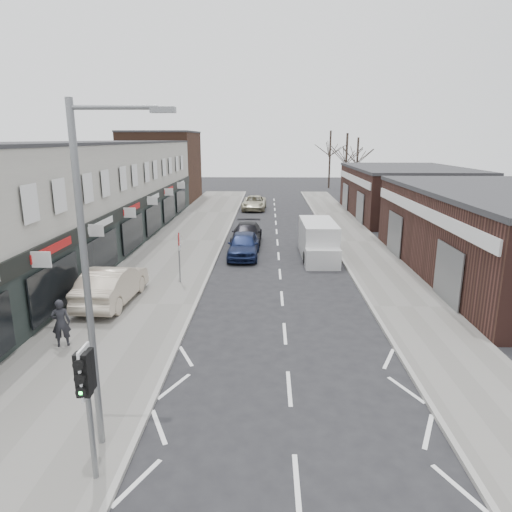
# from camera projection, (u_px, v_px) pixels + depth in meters

# --- Properties ---
(ground) EXTENTS (160.00, 160.00, 0.00)m
(ground) POSITION_uv_depth(u_px,v_px,m) (292.00, 429.00, 11.83)
(ground) COLOR black
(ground) RESTS_ON ground
(pavement_left) EXTENTS (5.50, 64.00, 0.12)m
(pavement_left) POSITION_uv_depth(u_px,v_px,m) (185.00, 241.00, 33.30)
(pavement_left) COLOR slate
(pavement_left) RESTS_ON ground
(pavement_right) EXTENTS (3.50, 64.00, 0.12)m
(pavement_right) POSITION_uv_depth(u_px,v_px,m) (357.00, 242.00, 32.96)
(pavement_right) COLOR slate
(pavement_right) RESTS_ON ground
(shop_terrace_left) EXTENTS (8.00, 41.00, 7.10)m
(shop_terrace_left) POSITION_uv_depth(u_px,v_px,m) (75.00, 197.00, 30.19)
(shop_terrace_left) COLOR #B8B4A8
(shop_terrace_left) RESTS_ON ground
(brick_block_far) EXTENTS (8.00, 10.00, 8.00)m
(brick_block_far) POSITION_uv_depth(u_px,v_px,m) (162.00, 167.00, 54.76)
(brick_block_far) COLOR #44291D
(brick_block_far) RESTS_ON ground
(right_unit_far) EXTENTS (10.00, 16.00, 4.50)m
(right_unit_far) POSITION_uv_depth(u_px,v_px,m) (405.00, 193.00, 43.85)
(right_unit_far) COLOR #3D211B
(right_unit_far) RESTS_ON ground
(tree_far_a) EXTENTS (3.60, 3.60, 8.00)m
(tree_far_a) POSITION_uv_depth(u_px,v_px,m) (344.00, 198.00, 58.06)
(tree_far_a) COLOR #382D26
(tree_far_a) RESTS_ON ground
(tree_far_b) EXTENTS (3.60, 3.60, 7.50)m
(tree_far_b) POSITION_uv_depth(u_px,v_px,m) (355.00, 193.00, 63.80)
(tree_far_b) COLOR #382D26
(tree_far_b) RESTS_ON ground
(tree_far_c) EXTENTS (3.60, 3.60, 8.50)m
(tree_far_c) POSITION_uv_depth(u_px,v_px,m) (329.00, 188.00, 69.69)
(tree_far_c) COLOR #382D26
(tree_far_c) RESTS_ON ground
(traffic_light) EXTENTS (0.28, 0.60, 3.10)m
(traffic_light) POSITION_uv_depth(u_px,v_px,m) (86.00, 383.00, 9.40)
(traffic_light) COLOR slate
(traffic_light) RESTS_ON pavement_left
(street_lamp) EXTENTS (2.23, 0.22, 8.00)m
(street_lamp) POSITION_uv_depth(u_px,v_px,m) (93.00, 265.00, 10.03)
(street_lamp) COLOR slate
(street_lamp) RESTS_ON pavement_left
(warning_sign) EXTENTS (0.12, 0.80, 2.70)m
(warning_sign) POSITION_uv_depth(u_px,v_px,m) (179.00, 243.00, 23.04)
(warning_sign) COLOR slate
(warning_sign) RESTS_ON pavement_left
(white_van) EXTENTS (2.13, 5.86, 2.27)m
(white_van) POSITION_uv_depth(u_px,v_px,m) (318.00, 241.00, 28.70)
(white_van) COLOR silver
(white_van) RESTS_ON ground
(sedan_on_pavement) EXTENTS (2.01, 5.16, 1.68)m
(sedan_on_pavement) POSITION_uv_depth(u_px,v_px,m) (112.00, 285.00, 20.47)
(sedan_on_pavement) COLOR #C2B29B
(sedan_on_pavement) RESTS_ON pavement_left
(pedestrian) EXTENTS (0.74, 0.61, 1.75)m
(pedestrian) POSITION_uv_depth(u_px,v_px,m) (61.00, 323.00, 16.11)
(pedestrian) COLOR black
(pedestrian) RESTS_ON pavement_left
(parked_car_left_a) EXTENTS (1.93, 4.69, 1.59)m
(parked_car_left_a) POSITION_uv_depth(u_px,v_px,m) (244.00, 245.00, 28.84)
(parked_car_left_a) COLOR #152044
(parked_car_left_a) RESTS_ON ground
(parked_car_left_b) EXTENTS (2.15, 5.09, 1.47)m
(parked_car_left_b) POSITION_uv_depth(u_px,v_px,m) (247.00, 234.00, 32.48)
(parked_car_left_b) COLOR black
(parked_car_left_b) RESTS_ON ground
(parked_car_left_c) EXTENTS (2.59, 5.32, 1.46)m
(parked_car_left_c) POSITION_uv_depth(u_px,v_px,m) (254.00, 203.00, 48.22)
(parked_car_left_c) COLOR #B0A98C
(parked_car_left_c) RESTS_ON ground
(parked_car_right_a) EXTENTS (1.46, 4.14, 1.36)m
(parked_car_right_a) POSITION_uv_depth(u_px,v_px,m) (313.00, 236.00, 32.01)
(parked_car_right_a) COLOR white
(parked_car_right_a) RESTS_ON ground
(parked_car_right_b) EXTENTS (1.69, 3.84, 1.29)m
(parked_car_right_b) POSITION_uv_depth(u_px,v_px,m) (319.00, 223.00, 37.32)
(parked_car_right_b) COLOR black
(parked_car_right_b) RESTS_ON ground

